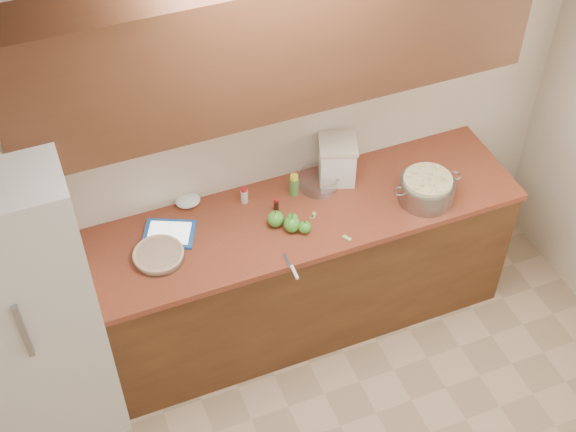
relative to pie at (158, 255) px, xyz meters
name	(u,v)px	position (x,y,z in m)	size (l,w,h in m)	color
room_shell	(427,397)	(0.73, -1.44, 0.36)	(3.60, 3.60, 3.60)	tan
counter_run	(288,272)	(0.73, 0.03, -0.48)	(2.64, 0.68, 0.92)	brown
upper_cabinets	(275,40)	(0.73, 0.19, 1.01)	(2.60, 0.34, 0.70)	#4F2A18
fridge	(21,300)	(-0.71, 0.00, -0.04)	(0.70, 0.70, 1.80)	silver
pie	(158,255)	(0.00, 0.00, 0.00)	(0.28, 0.28, 0.04)	silver
colander	(427,189)	(1.50, -0.12, 0.05)	(0.41, 0.31, 0.15)	gray
flour_canister	(337,160)	(1.11, 0.23, 0.11)	(0.27, 0.27, 0.26)	white
tablet	(169,234)	(0.10, 0.14, -0.01)	(0.33, 0.30, 0.02)	#2257A4
paring_knife	(293,271)	(0.61, -0.35, -0.01)	(0.03, 0.19, 0.02)	gray
lemon_bottle	(294,185)	(0.83, 0.19, 0.04)	(0.05, 0.05, 0.14)	#4C8C38
cinnamon_shaker	(244,195)	(0.55, 0.23, 0.03)	(0.04, 0.04, 0.10)	beige
vanilla_bottle	(276,205)	(0.69, 0.10, 0.02)	(0.03, 0.03, 0.08)	black
mixing_bowl	(319,180)	(0.98, 0.19, 0.02)	(0.23, 0.23, 0.09)	silver
paper_towel	(188,201)	(0.26, 0.33, 0.01)	(0.14, 0.11, 0.06)	white
apple_left	(276,219)	(0.65, 0.00, 0.02)	(0.09, 0.09, 0.10)	green
apple_center	(292,219)	(0.73, -0.03, 0.01)	(0.07, 0.07, 0.08)	green
apple_front	(292,224)	(0.72, -0.07, 0.02)	(0.09, 0.09, 0.10)	green
apple_extra	(305,227)	(0.77, -0.11, 0.01)	(0.07, 0.07, 0.08)	green
peel_a	(312,217)	(0.86, -0.02, -0.02)	(0.03, 0.01, 0.00)	#90C962
peel_b	(314,215)	(0.87, -0.01, -0.02)	(0.05, 0.02, 0.00)	#90C962
peel_c	(347,238)	(0.97, -0.23, -0.02)	(0.05, 0.02, 0.00)	#90C962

